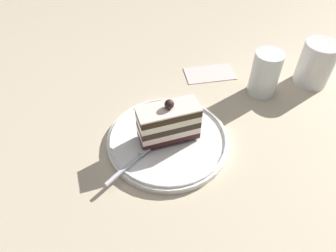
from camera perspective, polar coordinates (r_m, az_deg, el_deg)
ground_plane at (r=0.61m, az=1.76°, el=-4.26°), size 2.40×2.40×0.00m
dessert_plate at (r=0.61m, az=-0.00°, el=-2.55°), size 0.24×0.24×0.02m
cake_slice at (r=0.58m, az=0.09°, el=0.66°), size 0.13×0.10×0.09m
fork at (r=0.57m, az=-6.40°, el=-6.39°), size 0.07×0.12×0.00m
drink_glass_near at (r=0.74m, az=17.47°, el=8.80°), size 0.06×0.06×0.11m
drink_glass_far at (r=0.82m, az=25.65°, el=10.00°), size 0.08×0.08×0.11m
folded_napkin at (r=0.80m, az=7.77°, el=9.70°), size 0.14×0.11×0.00m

